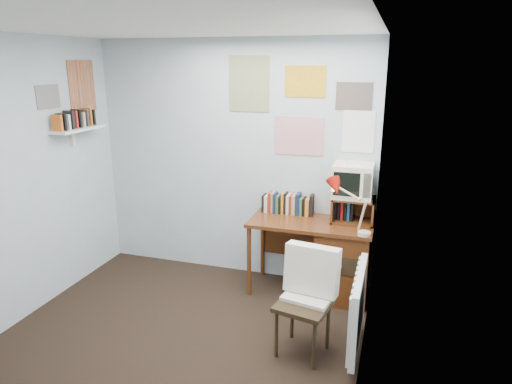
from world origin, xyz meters
TOP-DOWN VIEW (x-y plane):
  - ground at (0.00, 0.00)m, footprint 3.50×3.50m
  - back_wall at (0.00, 1.75)m, footprint 3.00×0.02m
  - right_wall at (1.50, 0.00)m, footprint 0.02×3.50m
  - ceiling at (0.00, 0.00)m, footprint 3.00×3.50m
  - desk at (1.17, 1.48)m, footprint 1.20×0.55m
  - desk_chair at (1.04, 0.46)m, footprint 0.50×0.49m
  - desk_lamp at (1.43, 1.26)m, footprint 0.32×0.28m
  - tv_riser at (1.29, 1.59)m, footprint 0.40×0.30m
  - crt_tv at (1.27, 1.61)m, footprint 0.37×0.34m
  - book_row at (0.66, 1.66)m, footprint 0.60×0.14m
  - radiator at (1.46, 0.55)m, footprint 0.09×0.80m
  - wall_shelf at (-1.40, 1.10)m, footprint 0.20×0.62m
  - posters_back at (0.70, 1.74)m, footprint 1.20×0.01m
  - posters_left at (-1.49, 1.10)m, footprint 0.01×0.70m

SIDE VIEW (x-z plane):
  - ground at x=0.00m, z-range 0.00..0.00m
  - desk at x=1.17m, z-range 0.03..0.79m
  - radiator at x=1.46m, z-range 0.12..0.72m
  - desk_chair at x=1.04m, z-range 0.00..0.84m
  - book_row at x=0.66m, z-range 0.76..0.98m
  - tv_riser at x=1.29m, z-range 0.76..1.01m
  - desk_lamp at x=1.43m, z-range 0.76..1.19m
  - crt_tv at x=1.27m, z-range 1.01..1.36m
  - back_wall at x=0.00m, z-range 0.00..2.50m
  - right_wall at x=1.50m, z-range 0.00..2.50m
  - wall_shelf at x=-1.40m, z-range 1.50..1.74m
  - posters_back at x=0.70m, z-range 1.40..2.30m
  - posters_left at x=-1.49m, z-range 1.70..2.30m
  - ceiling at x=0.00m, z-range 2.49..2.51m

